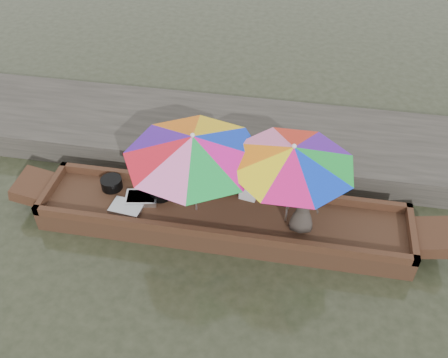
% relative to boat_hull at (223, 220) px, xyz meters
% --- Properties ---
extents(water, '(80.00, 80.00, 0.00)m').
position_rel_boat_hull_xyz_m(water, '(0.00, 0.00, -0.17)').
color(water, black).
rests_on(water, ground).
extents(dock, '(22.00, 2.20, 0.50)m').
position_rel_boat_hull_xyz_m(dock, '(0.00, 2.20, 0.08)').
color(dock, '#2D2B26').
rests_on(dock, ground).
extents(boat_hull, '(6.07, 1.20, 0.35)m').
position_rel_boat_hull_xyz_m(boat_hull, '(0.00, 0.00, 0.00)').
color(boat_hull, '#362317').
rests_on(boat_hull, water).
extents(cooking_pot, '(0.36, 0.36, 0.19)m').
position_rel_boat_hull_xyz_m(cooking_pot, '(-1.99, 0.26, 0.27)').
color(cooking_pot, black).
rests_on(cooking_pot, boat_hull).
extents(tray_crayfish, '(0.58, 0.45, 0.09)m').
position_rel_boat_hull_xyz_m(tray_crayfish, '(-1.40, 0.05, 0.22)').
color(tray_crayfish, silver).
rests_on(tray_crayfish, boat_hull).
extents(tray_scallop, '(0.56, 0.42, 0.06)m').
position_rel_boat_hull_xyz_m(tray_scallop, '(-1.58, -0.19, 0.21)').
color(tray_scallop, silver).
rests_on(tray_scallop, boat_hull).
extents(charcoal_grill, '(0.39, 0.39, 0.18)m').
position_rel_boat_hull_xyz_m(charcoal_grill, '(-1.11, 0.21, 0.27)').
color(charcoal_grill, black).
rests_on(charcoal_grill, boat_hull).
extents(supply_bag, '(0.32, 0.27, 0.26)m').
position_rel_boat_hull_xyz_m(supply_bag, '(0.36, 0.45, 0.30)').
color(supply_bag, silver).
rests_on(supply_bag, boat_hull).
extents(vendor, '(0.50, 0.33, 1.03)m').
position_rel_boat_hull_xyz_m(vendor, '(1.27, -0.13, 0.69)').
color(vendor, '#352E29').
rests_on(vendor, boat_hull).
extents(umbrella_bow, '(2.40, 2.40, 1.55)m').
position_rel_boat_hull_xyz_m(umbrella_bow, '(-0.45, 0.00, 0.95)').
color(umbrella_bow, '#0C34D8').
rests_on(umbrella_bow, boat_hull).
extents(umbrella_stern, '(2.47, 2.47, 1.55)m').
position_rel_boat_hull_xyz_m(umbrella_stern, '(1.03, 0.00, 0.95)').
color(umbrella_stern, green).
rests_on(umbrella_stern, boat_hull).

